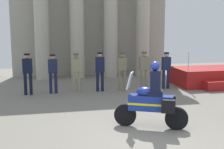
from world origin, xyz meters
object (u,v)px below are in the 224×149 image
(officer_in_row_0, at_px, (28,71))
(officer_in_row_3, at_px, (100,68))
(officer_in_row_4, at_px, (122,68))
(officer_in_row_6, at_px, (166,67))
(reviewing_stand, at_px, (210,77))
(officer_in_row_2, at_px, (76,69))
(motorcycle_with_rider, at_px, (153,100))
(officer_in_row_5, at_px, (144,67))
(officer_in_row_1, at_px, (53,71))

(officer_in_row_0, relative_size, officer_in_row_3, 1.01)
(officer_in_row_0, bearing_deg, officer_in_row_4, -175.83)
(officer_in_row_0, height_order, officer_in_row_6, officer_in_row_0)
(officer_in_row_0, xyz_separation_m, officer_in_row_3, (3.05, 0.07, -0.01))
(reviewing_stand, distance_m, officer_in_row_2, 6.55)
(reviewing_stand, bearing_deg, officer_in_row_3, -177.69)
(reviewing_stand, height_order, officer_in_row_3, reviewing_stand)
(reviewing_stand, relative_size, motorcycle_with_rider, 1.74)
(reviewing_stand, height_order, officer_in_row_4, reviewing_stand)
(officer_in_row_3, relative_size, officer_in_row_5, 1.00)
(reviewing_stand, distance_m, motorcycle_with_rider, 7.26)
(officer_in_row_0, distance_m, officer_in_row_4, 4.04)
(officer_in_row_1, height_order, officer_in_row_4, officer_in_row_4)
(reviewing_stand, xyz_separation_m, officer_in_row_3, (-5.49, -0.22, 0.61))
(officer_in_row_3, distance_m, officer_in_row_5, 1.98)
(officer_in_row_3, bearing_deg, officer_in_row_2, 2.04)
(officer_in_row_6, xyz_separation_m, motorcycle_with_rider, (-2.45, -5.01, -0.19))
(officer_in_row_1, relative_size, officer_in_row_6, 1.00)
(officer_in_row_2, distance_m, officer_in_row_4, 2.02)
(officer_in_row_1, bearing_deg, officer_in_row_5, -177.23)
(officer_in_row_3, height_order, officer_in_row_6, officer_in_row_3)
(officer_in_row_1, relative_size, officer_in_row_3, 0.97)
(officer_in_row_3, distance_m, officer_in_row_4, 0.99)
(officer_in_row_4, relative_size, motorcycle_with_rider, 0.87)
(officer_in_row_3, distance_m, officer_in_row_6, 3.04)
(officer_in_row_4, bearing_deg, motorcycle_with_rider, 89.70)
(officer_in_row_5, height_order, motorcycle_with_rider, motorcycle_with_rider)
(officer_in_row_2, distance_m, officer_in_row_6, 4.08)
(officer_in_row_3, relative_size, motorcycle_with_rider, 0.88)
(reviewing_stand, bearing_deg, officer_in_row_0, -178.08)
(officer_in_row_6, bearing_deg, officer_in_row_5, 3.28)
(officer_in_row_2, distance_m, officer_in_row_3, 1.03)
(officer_in_row_4, height_order, officer_in_row_6, officer_in_row_4)
(officer_in_row_2, xyz_separation_m, officer_in_row_4, (2.02, -0.11, 0.00))
(officer_in_row_1, relative_size, motorcycle_with_rider, 0.86)
(officer_in_row_0, bearing_deg, officer_in_row_5, -176.18)
(reviewing_stand, bearing_deg, motorcycle_with_rider, -132.52)
(officer_in_row_3, bearing_deg, officer_in_row_4, -179.66)
(reviewing_stand, xyz_separation_m, officer_in_row_2, (-6.52, -0.18, 0.60))
(officer_in_row_1, height_order, officer_in_row_5, officer_in_row_5)
(reviewing_stand, height_order, officer_in_row_6, reviewing_stand)
(reviewing_stand, distance_m, officer_in_row_0, 8.57)
(officer_in_row_2, bearing_deg, officer_in_row_6, -177.97)
(officer_in_row_1, distance_m, officer_in_row_3, 2.02)
(officer_in_row_2, bearing_deg, officer_in_row_0, 7.14)
(officer_in_row_5, bearing_deg, officer_in_row_2, 1.59)
(officer_in_row_5, xyz_separation_m, motorcycle_with_rider, (-1.39, -5.03, -0.22))
(officer_in_row_2, bearing_deg, officer_in_row_4, -178.79)
(reviewing_stand, distance_m, officer_in_row_3, 5.53)
(officer_in_row_4, bearing_deg, reviewing_stand, -172.16)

